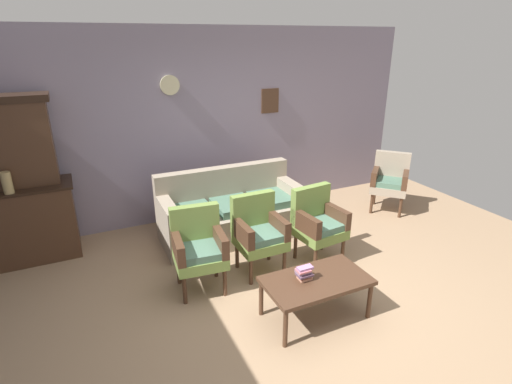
% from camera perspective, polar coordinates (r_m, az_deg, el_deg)
% --- Properties ---
extents(ground_plane, '(7.68, 7.68, 0.00)m').
position_cam_1_polar(ground_plane, '(4.21, 7.08, -15.91)').
color(ground_plane, '#997A5B').
extents(wall_back_with_decor, '(6.40, 0.09, 2.70)m').
position_cam_1_polar(wall_back_with_decor, '(5.86, -6.16, 9.53)').
color(wall_back_with_decor, gray).
rests_on(wall_back_with_decor, ground).
extents(side_cabinet, '(1.16, 0.55, 0.93)m').
position_cam_1_polar(side_cabinet, '(5.49, -30.15, -3.89)').
color(side_cabinet, '#472D1E').
rests_on(side_cabinet, ground).
extents(cabinet_upper_hutch, '(0.99, 0.38, 1.03)m').
position_cam_1_polar(cabinet_upper_hutch, '(5.28, -32.06, 6.20)').
color(cabinet_upper_hutch, '#472D1E').
rests_on(cabinet_upper_hutch, side_cabinet).
extents(vase_on_cabinet, '(0.11, 0.11, 0.25)m').
position_cam_1_polar(vase_on_cabinet, '(5.13, -32.17, 1.13)').
color(vase_on_cabinet, tan).
rests_on(vase_on_cabinet, side_cabinet).
extents(floral_couch, '(1.90, 0.81, 0.90)m').
position_cam_1_polar(floral_couch, '(5.37, -3.55, -3.04)').
color(floral_couch, gray).
rests_on(floral_couch, ground).
extents(armchair_row_middle, '(0.57, 0.54, 0.90)m').
position_cam_1_polar(armchair_row_middle, '(4.23, -8.25, -7.70)').
color(armchair_row_middle, olive).
rests_on(armchair_row_middle, ground).
extents(armchair_near_cabinet, '(0.52, 0.50, 0.90)m').
position_cam_1_polar(armchair_near_cabinet, '(4.50, 0.36, -5.60)').
color(armchair_near_cabinet, olive).
rests_on(armchair_near_cabinet, ground).
extents(armchair_by_doorway, '(0.57, 0.54, 0.90)m').
position_cam_1_polar(armchair_by_doorway, '(4.78, 8.87, -4.22)').
color(armchair_by_doorway, olive).
rests_on(armchair_by_doorway, ground).
extents(wingback_chair_by_fireplace, '(0.71, 0.71, 0.90)m').
position_cam_1_polar(wingback_chair_by_fireplace, '(6.44, 18.68, 1.71)').
color(wingback_chair_by_fireplace, gray).
rests_on(wingback_chair_by_fireplace, ground).
extents(coffee_table, '(1.00, 0.56, 0.42)m').
position_cam_1_polar(coffee_table, '(3.88, 8.63, -12.80)').
color(coffee_table, '#472D1E').
rests_on(coffee_table, ground).
extents(book_stack_on_table, '(0.15, 0.13, 0.14)m').
position_cam_1_polar(book_stack_on_table, '(3.80, 6.91, -11.46)').
color(book_stack_on_table, tan).
rests_on(book_stack_on_table, coffee_table).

